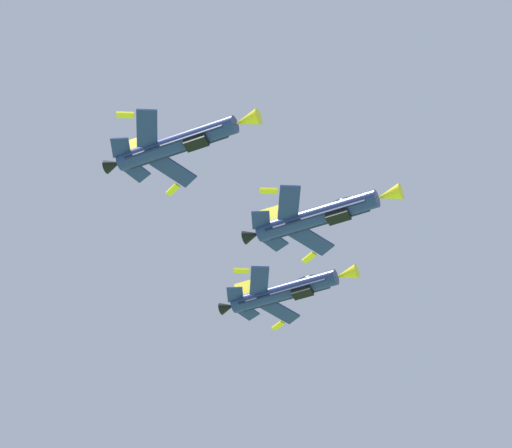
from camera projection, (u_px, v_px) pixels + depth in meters
The scene contains 3 objects.
fighter_jet_lead at pixel (320, 215), 114.08m from camera, with size 15.96×10.54×4.38m.
fighter_jet_left_wing at pixel (287, 291), 130.14m from camera, with size 15.96×10.55×4.38m.
fighter_jet_right_wing at pixel (179, 143), 112.27m from camera, with size 15.96×10.48×4.38m.
Camera 1 is at (-3.69, -2.20, 1.59)m, focal length 85.73 mm.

